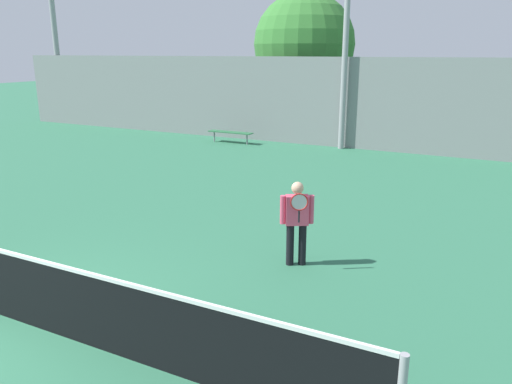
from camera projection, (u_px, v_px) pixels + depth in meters
The scene contains 6 objects.
ground_plane at pixel (17, 320), 7.24m from camera, with size 100.00×100.00×0.00m, color #2D6B4C.
tennis_net at pixel (12, 286), 7.09m from camera, with size 10.96×0.09×1.08m.
tennis_player at pixel (297, 218), 8.88m from camera, with size 0.55×0.52×1.56m.
bench_courtside_far at pixel (230, 133), 21.08m from camera, with size 2.00×0.40×0.48m.
back_fence at pixel (342, 103), 19.78m from camera, with size 34.64×0.06×3.55m.
tree_green_broad at pixel (304, 44), 22.98m from camera, with size 4.64×4.64×6.39m.
Camera 1 is at (6.02, -4.18, 3.76)m, focal length 35.00 mm.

